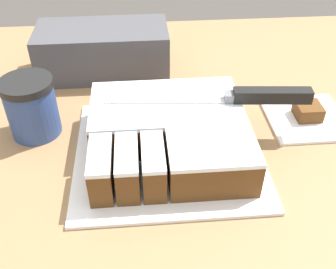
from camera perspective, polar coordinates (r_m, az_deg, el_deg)
cake_board at (r=0.66m, az=-0.00°, el=-2.42°), size 0.31×0.29×0.01m
cake at (r=0.64m, az=0.22°, el=0.16°), size 0.25×0.24×0.07m
knife at (r=0.67m, az=12.42°, el=5.45°), size 0.34×0.05×0.02m
coffee_cup at (r=0.71m, az=-19.19°, el=3.78°), size 0.09×0.09×0.11m
paper_napkin at (r=0.78m, az=19.41°, el=2.28°), size 0.14×0.14×0.01m
brownie at (r=0.77m, az=19.66°, el=3.24°), size 0.05×0.05×0.03m
storage_box at (r=0.87m, az=-9.37°, el=11.93°), size 0.28×0.13×0.10m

